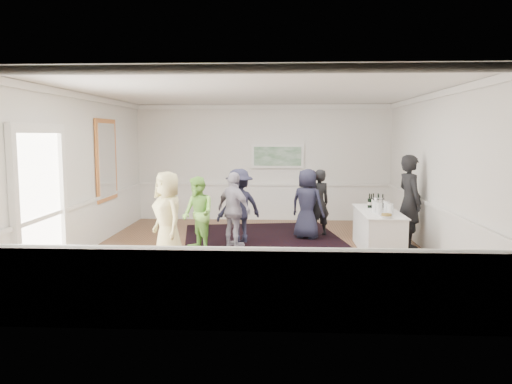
{
  "coord_description": "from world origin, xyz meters",
  "views": [
    {
      "loc": [
        0.5,
        -9.81,
        2.38
      ],
      "look_at": [
        -0.0,
        0.2,
        1.22
      ],
      "focal_mm": 35.0,
      "sensor_mm": 36.0,
      "label": 1
    }
  ],
  "objects_px": {
    "serving_table": "(378,231)",
    "guest_dark_a": "(239,206)",
    "guest_dark_b": "(318,203)",
    "guest_green": "(198,214)",
    "ice_bucket": "(378,204)",
    "nut_bowl": "(386,216)",
    "guest_tan": "(168,218)",
    "bartender": "(410,201)",
    "guest_lilac": "(234,210)",
    "guest_navy": "(307,204)"
  },
  "relations": [
    {
      "from": "bartender",
      "to": "ice_bucket",
      "type": "height_order",
      "value": "bartender"
    },
    {
      "from": "guest_dark_a",
      "to": "bartender",
      "type": "bearing_deg",
      "value": 140.74
    },
    {
      "from": "guest_green",
      "to": "guest_lilac",
      "type": "xyz_separation_m",
      "value": [
        0.71,
        0.32,
        0.04
      ]
    },
    {
      "from": "ice_bucket",
      "to": "nut_bowl",
      "type": "distance_m",
      "value": 1.08
    },
    {
      "from": "serving_table",
      "to": "guest_tan",
      "type": "bearing_deg",
      "value": -163.52
    },
    {
      "from": "bartender",
      "to": "guest_dark_b",
      "type": "xyz_separation_m",
      "value": [
        -1.83,
        1.08,
        -0.19
      ]
    },
    {
      "from": "guest_dark_a",
      "to": "guest_dark_b",
      "type": "relative_size",
      "value": 1.04
    },
    {
      "from": "guest_navy",
      "to": "guest_tan",
      "type": "bearing_deg",
      "value": 69.69
    },
    {
      "from": "serving_table",
      "to": "guest_dark_a",
      "type": "relative_size",
      "value": 1.26
    },
    {
      "from": "bartender",
      "to": "guest_lilac",
      "type": "distance_m",
      "value": 3.69
    },
    {
      "from": "serving_table",
      "to": "guest_lilac",
      "type": "distance_m",
      "value": 3.0
    },
    {
      "from": "guest_tan",
      "to": "nut_bowl",
      "type": "relative_size",
      "value": 7.27
    },
    {
      "from": "guest_tan",
      "to": "nut_bowl",
      "type": "bearing_deg",
      "value": 58.13
    },
    {
      "from": "guest_tan",
      "to": "nut_bowl",
      "type": "height_order",
      "value": "guest_tan"
    },
    {
      "from": "ice_bucket",
      "to": "guest_dark_a",
      "type": "bearing_deg",
      "value": 171.9
    },
    {
      "from": "guest_dark_b",
      "to": "guest_tan",
      "type": "bearing_deg",
      "value": 17.28
    },
    {
      "from": "guest_navy",
      "to": "nut_bowl",
      "type": "distance_m",
      "value": 2.42
    },
    {
      "from": "serving_table",
      "to": "ice_bucket",
      "type": "xyz_separation_m",
      "value": [
        0.03,
        0.22,
        0.53
      ]
    },
    {
      "from": "guest_navy",
      "to": "ice_bucket",
      "type": "relative_size",
      "value": 6.19
    },
    {
      "from": "serving_table",
      "to": "guest_dark_b",
      "type": "bearing_deg",
      "value": 127.32
    },
    {
      "from": "guest_tan",
      "to": "guest_dark_a",
      "type": "height_order",
      "value": "guest_tan"
    },
    {
      "from": "bartender",
      "to": "guest_dark_a",
      "type": "height_order",
      "value": "bartender"
    },
    {
      "from": "bartender",
      "to": "guest_dark_b",
      "type": "bearing_deg",
      "value": 45.09
    },
    {
      "from": "guest_tan",
      "to": "guest_green",
      "type": "height_order",
      "value": "guest_tan"
    },
    {
      "from": "guest_lilac",
      "to": "nut_bowl",
      "type": "distance_m",
      "value": 3.13
    },
    {
      "from": "guest_tan",
      "to": "guest_green",
      "type": "bearing_deg",
      "value": 123.87
    },
    {
      "from": "guest_tan",
      "to": "serving_table",
      "type": "bearing_deg",
      "value": 69.8
    },
    {
      "from": "guest_dark_b",
      "to": "ice_bucket",
      "type": "relative_size",
      "value": 6.05
    },
    {
      "from": "guest_dark_a",
      "to": "guest_navy",
      "type": "distance_m",
      "value": 1.59
    },
    {
      "from": "guest_green",
      "to": "guest_navy",
      "type": "height_order",
      "value": "guest_navy"
    },
    {
      "from": "ice_bucket",
      "to": "nut_bowl",
      "type": "height_order",
      "value": "ice_bucket"
    },
    {
      "from": "bartender",
      "to": "guest_lilac",
      "type": "xyz_separation_m",
      "value": [
        -3.68,
        -0.2,
        -0.18
      ]
    },
    {
      "from": "guest_dark_a",
      "to": "guest_green",
      "type": "bearing_deg",
      "value": 9.38
    },
    {
      "from": "serving_table",
      "to": "guest_tan",
      "type": "xyz_separation_m",
      "value": [
        -4.06,
        -1.2,
        0.44
      ]
    },
    {
      "from": "bartender",
      "to": "guest_green",
      "type": "bearing_deg",
      "value": 82.39
    },
    {
      "from": "serving_table",
      "to": "guest_dark_a",
      "type": "height_order",
      "value": "guest_dark_a"
    },
    {
      "from": "guest_navy",
      "to": "guest_lilac",
      "type": "bearing_deg",
      "value": 59.56
    },
    {
      "from": "guest_green",
      "to": "nut_bowl",
      "type": "relative_size",
      "value": 6.49
    },
    {
      "from": "nut_bowl",
      "to": "guest_lilac",
      "type": "bearing_deg",
      "value": 160.49
    },
    {
      "from": "serving_table",
      "to": "nut_bowl",
      "type": "relative_size",
      "value": 8.76
    },
    {
      "from": "guest_lilac",
      "to": "ice_bucket",
      "type": "bearing_deg",
      "value": -137.76
    },
    {
      "from": "guest_dark_b",
      "to": "guest_navy",
      "type": "bearing_deg",
      "value": 24.29
    },
    {
      "from": "guest_green",
      "to": "guest_dark_a",
      "type": "height_order",
      "value": "guest_dark_a"
    },
    {
      "from": "serving_table",
      "to": "guest_dark_b",
      "type": "relative_size",
      "value": 1.31
    },
    {
      "from": "guest_lilac",
      "to": "ice_bucket",
      "type": "height_order",
      "value": "guest_lilac"
    },
    {
      "from": "serving_table",
      "to": "guest_green",
      "type": "height_order",
      "value": "guest_green"
    },
    {
      "from": "ice_bucket",
      "to": "guest_tan",
      "type": "bearing_deg",
      "value": -160.86
    },
    {
      "from": "nut_bowl",
      "to": "serving_table",
      "type": "bearing_deg",
      "value": 88.66
    },
    {
      "from": "guest_lilac",
      "to": "guest_dark_b",
      "type": "xyz_separation_m",
      "value": [
        1.86,
        1.27,
        -0.01
      ]
    },
    {
      "from": "serving_table",
      "to": "bartender",
      "type": "bearing_deg",
      "value": 28.06
    }
  ]
}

